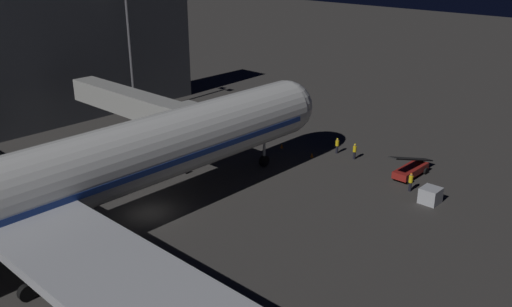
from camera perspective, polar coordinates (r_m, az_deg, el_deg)
ground_plane at (r=49.46m, az=-10.96°, el=-6.16°), size 320.00×320.00×0.00m
jet_bridge at (r=60.34m, az=-11.71°, el=4.78°), size 21.07×3.40×7.34m
apron_floodlight_mast at (r=75.59m, az=-13.02°, el=10.95°), size 2.90×0.50×16.46m
belt_loader at (r=57.76m, az=15.82°, el=-1.56°), size 1.96×8.25×3.30m
baggage_container_near_belt at (r=52.66m, az=17.73°, el=-4.19°), size 1.67×1.74×1.46m
ground_crew_near_nose_gear at (r=62.40m, az=8.46°, el=0.89°), size 0.40×0.40×1.81m
ground_crew_marshaller_fwd at (r=54.39m, az=15.83°, el=-2.79°), size 0.40×0.40×1.88m
ground_crew_by_tug at (r=61.00m, az=10.25°, el=0.31°), size 0.40×0.40×1.82m
traffic_cone_nose_port at (r=61.09m, az=5.85°, el=-0.15°), size 0.36×0.36×0.55m
traffic_cone_nose_starboard at (r=63.65m, az=2.71°, el=0.83°), size 0.36×0.36×0.55m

